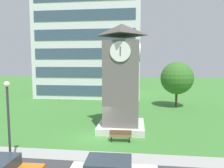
% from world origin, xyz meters
% --- Properties ---
extents(ground_plane, '(160.00, 160.00, 0.00)m').
position_xyz_m(ground_plane, '(0.00, 0.00, 0.00)').
color(ground_plane, '#3D7A33').
extents(kerb_strip, '(120.00, 1.60, 0.01)m').
position_xyz_m(kerb_strip, '(0.00, -3.75, 0.00)').
color(kerb_strip, '#9E9E99').
rests_on(kerb_strip, ground).
extents(office_building, '(19.03, 14.25, 19.20)m').
position_xyz_m(office_building, '(-5.54, 24.93, 9.60)').
color(office_building, silver).
rests_on(office_building, ground).
extents(clock_tower, '(4.31, 4.31, 9.93)m').
position_xyz_m(clock_tower, '(2.05, 2.28, 4.42)').
color(clock_tower, '#605B56').
rests_on(clock_tower, ground).
extents(park_bench, '(1.82, 0.56, 0.88)m').
position_xyz_m(park_bench, '(2.19, -0.81, 0.46)').
color(park_bench, brown).
rests_on(park_bench, ground).
extents(street_lamp, '(0.36, 0.36, 5.22)m').
position_xyz_m(street_lamp, '(-4.44, -5.34, 3.29)').
color(street_lamp, '#333338').
rests_on(street_lamp, ground).
extents(tree_by_building, '(4.62, 4.62, 6.53)m').
position_xyz_m(tree_by_building, '(9.17, 13.35, 4.21)').
color(tree_by_building, '#513823').
rests_on(tree_by_building, ground).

